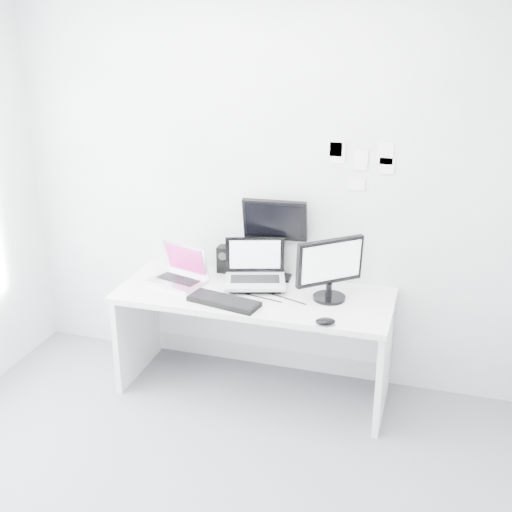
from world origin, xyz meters
name	(u,v)px	position (x,y,z in m)	size (l,w,h in m)	color
back_wall	(269,188)	(0.00, 1.60, 1.35)	(3.60, 3.60, 0.00)	silver
desk	(254,343)	(0.00, 1.25, 0.36)	(1.80, 0.70, 0.73)	silver
macbook	(176,265)	(-0.55, 1.26, 0.86)	(0.36, 0.27, 0.27)	#B2B2B7
speaker	(225,259)	(-0.30, 1.55, 0.82)	(0.09, 0.09, 0.19)	black
dell_laptop	(255,265)	(-0.02, 1.34, 0.89)	(0.40, 0.31, 0.33)	silver
rear_monitor	(275,238)	(0.06, 1.54, 1.02)	(0.43, 0.15, 0.59)	black
samsung_monitor	(330,269)	(0.49, 1.30, 0.94)	(0.46, 0.21, 0.42)	black
keyboard	(224,301)	(-0.13, 1.04, 0.75)	(0.46, 0.16, 0.03)	black
mouse	(325,321)	(0.53, 0.94, 0.75)	(0.12, 0.08, 0.04)	black
wall_note_0	(337,152)	(0.45, 1.59, 1.62)	(0.10, 0.00, 0.14)	white
wall_note_1	(361,160)	(0.60, 1.59, 1.58)	(0.09, 0.00, 0.13)	white
wall_note_2	(385,153)	(0.75, 1.59, 1.63)	(0.10, 0.00, 0.14)	white
wall_note_3	(356,184)	(0.58, 1.59, 1.42)	(0.11, 0.00, 0.08)	white
wall_note_4	(387,166)	(0.76, 1.59, 1.55)	(0.09, 0.00, 0.10)	white
wall_note_5	(335,149)	(0.43, 1.59, 1.64)	(0.09, 0.00, 0.09)	white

